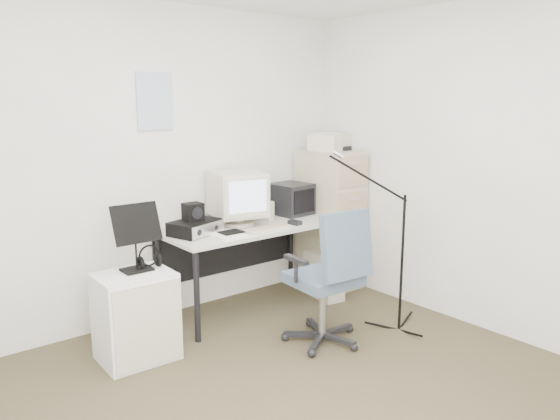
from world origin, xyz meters
TOP-DOWN VIEW (x-y plane):
  - floor at (0.00, 0.00)m, footprint 3.60×3.60m
  - wall_back at (0.00, 1.80)m, footprint 3.60×0.02m
  - wall_right at (1.80, 0.00)m, footprint 0.02×3.60m
  - wall_calendar at (-0.02, 1.79)m, footprint 0.30×0.02m
  - filing_cabinet at (1.58, 1.48)m, footprint 0.40×0.60m
  - printer at (1.58, 1.48)m, footprint 0.46×0.38m
  - desk at (0.63, 1.45)m, footprint 1.50×0.70m
  - crt_monitor at (0.56, 1.53)m, footprint 0.49×0.50m
  - crt_tv at (1.19, 1.58)m, footprint 0.34×0.35m
  - desk_speaker at (0.86, 1.51)m, footprint 0.11×0.11m
  - keyboard at (0.64, 1.22)m, footprint 0.41×0.19m
  - mouse at (0.94, 1.24)m, footprint 0.08×0.12m
  - radio_receiver at (0.12, 1.47)m, footprint 0.44×0.37m
  - radio_speaker at (0.11, 1.48)m, footprint 0.14×0.13m
  - papers at (0.28, 1.27)m, footprint 0.22×0.30m
  - pc_tower at (1.31, 1.26)m, footprint 0.25×0.44m
  - office_chair at (0.65, 0.58)m, footprint 0.63×0.63m
  - side_cart at (-0.53, 1.18)m, footprint 0.51×0.41m
  - music_stand at (-0.49, 1.22)m, footprint 0.37×0.28m
  - headphones at (-0.39, 1.23)m, footprint 0.21×0.21m
  - mic_stand at (1.27, 0.36)m, footprint 0.03×0.03m

SIDE VIEW (x-z plane):
  - floor at x=0.00m, z-range -0.01..0.00m
  - pc_tower at x=1.31m, z-range 0.00..0.39m
  - side_cart at x=-0.53m, z-range 0.00..0.62m
  - desk at x=0.63m, z-range 0.00..0.73m
  - office_chair at x=0.65m, z-range 0.00..1.02m
  - filing_cabinet at x=1.58m, z-range 0.00..1.30m
  - headphones at x=-0.39m, z-range 0.66..0.69m
  - mic_stand at x=1.27m, z-range 0.00..1.39m
  - papers at x=0.28m, z-range 0.73..0.75m
  - keyboard at x=0.64m, z-range 0.73..0.75m
  - mouse at x=0.94m, z-range 0.73..0.76m
  - radio_receiver at x=0.12m, z-range 0.73..0.84m
  - desk_speaker at x=0.86m, z-range 0.73..0.90m
  - music_stand at x=-0.49m, z-range 0.62..1.09m
  - crt_tv at x=1.19m, z-range 0.73..1.01m
  - radio_speaker at x=0.11m, z-range 0.84..0.98m
  - crt_monitor at x=0.56m, z-range 0.73..1.18m
  - wall_back at x=0.00m, z-range 0.00..2.50m
  - wall_right at x=1.80m, z-range 0.00..2.50m
  - printer at x=1.58m, z-range 1.30..1.45m
  - wall_calendar at x=-0.02m, z-range 1.53..1.97m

